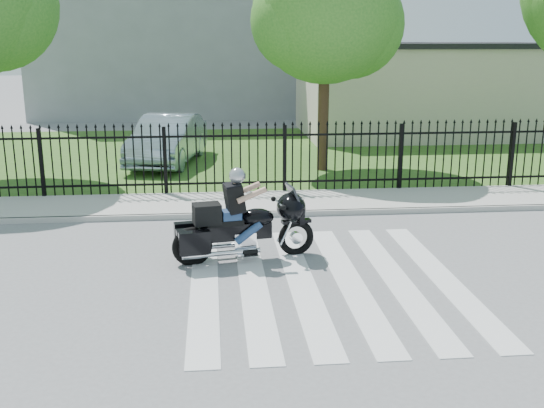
{
  "coord_description": "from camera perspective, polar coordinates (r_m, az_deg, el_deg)",
  "views": [
    {
      "loc": [
        -1.81,
        -9.76,
        3.95
      ],
      "look_at": [
        -0.76,
        1.34,
        1.0
      ],
      "focal_mm": 42.0,
      "sensor_mm": 36.0,
      "label": 1
    }
  ],
  "objects": [
    {
      "name": "crosswalk",
      "position": [
        10.68,
        4.79,
        -6.9
      ],
      "size": [
        5.0,
        5.5,
        0.01
      ],
      "primitive_type": null,
      "color": "silver",
      "rests_on": "ground"
    },
    {
      "name": "sidewalk",
      "position": [
        15.37,
        1.54,
        0.14
      ],
      "size": [
        40.0,
        2.0,
        0.12
      ],
      "primitive_type": "cube",
      "color": "#ADAAA3",
      "rests_on": "ground"
    },
    {
      "name": "iron_fence",
      "position": [
        16.16,
        1.14,
        3.93
      ],
      "size": [
        26.0,
        0.04,
        1.8
      ],
      "color": "black",
      "rests_on": "ground"
    },
    {
      "name": "building_low_roof",
      "position": [
        27.23,
        13.87,
        13.65
      ],
      "size": [
        10.2,
        6.2,
        0.2
      ],
      "primitive_type": "cube",
      "color": "black",
      "rests_on": "building_low"
    },
    {
      "name": "motorcycle_rider",
      "position": [
        11.45,
        -2.83,
        -1.61
      ],
      "size": [
        2.63,
        1.16,
        1.75
      ],
      "rotation": [
        0.0,
        0.0,
        0.18
      ],
      "color": "black",
      "rests_on": "ground"
    },
    {
      "name": "ground",
      "position": [
        10.69,
        4.79,
        -6.93
      ],
      "size": [
        120.0,
        120.0,
        0.0
      ],
      "primitive_type": "plane",
      "color": "slate",
      "rests_on": "ground"
    },
    {
      "name": "tree_mid",
      "position": [
        19.07,
        4.81,
        16.9
      ],
      "size": [
        4.2,
        4.2,
        6.78
      ],
      "color": "#382316",
      "rests_on": "ground"
    },
    {
      "name": "grass_strip",
      "position": [
        22.19,
        -0.64,
        4.57
      ],
      "size": [
        40.0,
        12.0,
        0.02
      ],
      "primitive_type": "cube",
      "color": "#2E511C",
      "rests_on": "ground"
    },
    {
      "name": "curb",
      "position": [
        14.42,
        2.02,
        -0.86
      ],
      "size": [
        40.0,
        0.12,
        0.12
      ],
      "primitive_type": "cube",
      "color": "#ADAAA3",
      "rests_on": "ground"
    },
    {
      "name": "building_low",
      "position": [
        27.32,
        13.63,
        9.77
      ],
      "size": [
        10.0,
        6.0,
        3.5
      ],
      "primitive_type": "cube",
      "color": "beige",
      "rests_on": "ground"
    },
    {
      "name": "parked_car",
      "position": [
        20.53,
        -9.34,
        5.73
      ],
      "size": [
        2.47,
        4.85,
        1.52
      ],
      "primitive_type": "imported",
      "rotation": [
        0.0,
        0.0,
        -0.19
      ],
      "color": "#90A5B6",
      "rests_on": "grass_strip"
    }
  ]
}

